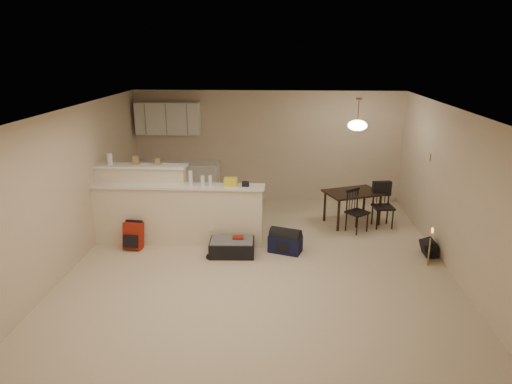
# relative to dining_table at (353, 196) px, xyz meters

# --- Properties ---
(room) EXTENTS (7.00, 7.02, 2.50)m
(room) POSITION_rel_dining_table_xyz_m (-1.75, -2.06, 0.67)
(room) COLOR beige
(room) RESTS_ON ground
(breakfast_bar) EXTENTS (3.08, 0.58, 1.39)m
(breakfast_bar) POSITION_rel_dining_table_xyz_m (-3.51, -1.08, 0.03)
(breakfast_bar) COLOR beige
(breakfast_bar) RESTS_ON ground
(upper_cabinets) EXTENTS (1.40, 0.34, 0.70)m
(upper_cabinets) POSITION_rel_dining_table_xyz_m (-3.95, 1.26, 1.32)
(upper_cabinets) COLOR white
(upper_cabinets) RESTS_ON room
(kitchen_counter) EXTENTS (1.80, 0.60, 0.90)m
(kitchen_counter) POSITION_rel_dining_table_xyz_m (-3.75, 1.13, -0.13)
(kitchen_counter) COLOR white
(kitchen_counter) RESTS_ON ground
(thermostat) EXTENTS (0.02, 0.12, 0.12)m
(thermostat) POSITION_rel_dining_table_xyz_m (1.24, -0.51, 0.92)
(thermostat) COLOR beige
(thermostat) RESTS_ON room
(jar) EXTENTS (0.10, 0.10, 0.20)m
(jar) POSITION_rel_dining_table_xyz_m (-4.49, -0.94, 0.91)
(jar) COLOR silver
(jar) RESTS_ON breakfast_bar
(cereal_box) EXTENTS (0.10, 0.07, 0.16)m
(cereal_box) POSITION_rel_dining_table_xyz_m (-4.02, -0.94, 0.89)
(cereal_box) COLOR #957C4C
(cereal_box) RESTS_ON breakfast_bar
(small_box) EXTENTS (0.08, 0.06, 0.12)m
(small_box) POSITION_rel_dining_table_xyz_m (-3.62, -0.94, 0.87)
(small_box) COLOR #957C4C
(small_box) RESTS_ON breakfast_bar
(bottle_a) EXTENTS (0.07, 0.07, 0.26)m
(bottle_a) POSITION_rel_dining_table_xyz_m (-3.00, -1.16, 0.64)
(bottle_a) COLOR silver
(bottle_a) RESTS_ON breakfast_bar
(bottle_b) EXTENTS (0.06, 0.06, 0.18)m
(bottle_b) POSITION_rel_dining_table_xyz_m (-2.66, -1.16, 0.60)
(bottle_b) COLOR silver
(bottle_b) RESTS_ON breakfast_bar
(bag_lump) EXTENTS (0.22, 0.18, 0.14)m
(bag_lump) POSITION_rel_dining_table_xyz_m (-2.30, -1.16, 0.58)
(bag_lump) COLOR #957C4C
(bag_lump) RESTS_ON breakfast_bar
(pouch) EXTENTS (0.12, 0.10, 0.08)m
(pouch) POSITION_rel_dining_table_xyz_m (-2.04, -1.16, 0.55)
(pouch) COLOR #957C4C
(pouch) RESTS_ON breakfast_bar
(extra_item_x) EXTENTS (0.12, 0.10, 0.11)m
(extra_item_x) POSITION_rel_dining_table_xyz_m (-2.32, -1.16, 0.56)
(extra_item_x) COLOR #957C4C
(extra_item_x) RESTS_ON breakfast_bar
(extra_item_y) EXTENTS (0.07, 0.07, 0.18)m
(extra_item_y) POSITION_rel_dining_table_xyz_m (-2.79, -1.16, 0.60)
(extra_item_y) COLOR silver
(extra_item_y) RESTS_ON breakfast_bar
(dining_table) EXTENTS (1.25, 1.06, 0.66)m
(dining_table) POSITION_rel_dining_table_xyz_m (0.00, 0.00, 0.00)
(dining_table) COLOR black
(dining_table) RESTS_ON ground
(pendant_lamp) EXTENTS (0.36, 0.36, 0.62)m
(pendant_lamp) POSITION_rel_dining_table_xyz_m (0.00, 0.00, 1.41)
(pendant_lamp) COLOR brown
(pendant_lamp) RESTS_ON room
(dining_chair_near) EXTENTS (0.50, 0.49, 0.82)m
(dining_chair_near) POSITION_rel_dining_table_xyz_m (0.04, -0.44, -0.17)
(dining_chair_near) COLOR black
(dining_chair_near) RESTS_ON ground
(dining_chair_far) EXTENTS (0.43, 0.41, 0.87)m
(dining_chair_far) POSITION_rel_dining_table_xyz_m (0.58, -0.17, -0.15)
(dining_chair_far) COLOR black
(dining_chair_far) RESTS_ON ground
(suitcase) EXTENTS (0.77, 0.52, 0.25)m
(suitcase) POSITION_rel_dining_table_xyz_m (-2.24, -1.61, -0.46)
(suitcase) COLOR black
(suitcase) RESTS_ON ground
(red_backpack) EXTENTS (0.33, 0.22, 0.47)m
(red_backpack) POSITION_rel_dining_table_xyz_m (-4.00, -1.45, -0.35)
(red_backpack) COLOR #9F2112
(red_backpack) RESTS_ON ground
(navy_duffel) EXTENTS (0.61, 0.46, 0.30)m
(navy_duffel) POSITION_rel_dining_table_xyz_m (-1.34, -1.45, -0.43)
(navy_duffel) COLOR #111435
(navy_duffel) RESTS_ON ground
(black_daypack) EXTENTS (0.22, 0.30, 0.26)m
(black_daypack) POSITION_rel_dining_table_xyz_m (1.10, -1.45, -0.45)
(black_daypack) COLOR black
(black_daypack) RESTS_ON ground
(cardboard_sheet) EXTENTS (0.15, 0.39, 0.31)m
(cardboard_sheet) POSITION_rel_dining_table_xyz_m (1.03, -1.69, -0.43)
(cardboard_sheet) COLOR #957C4C
(cardboard_sheet) RESTS_ON ground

